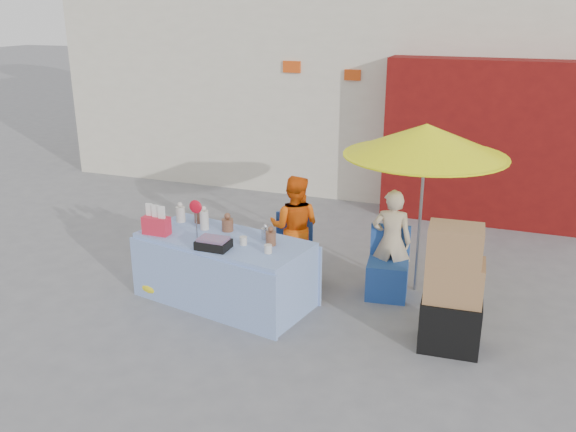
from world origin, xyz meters
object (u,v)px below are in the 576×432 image
at_px(chair_left, 291,262).
at_px(vendor_beige, 391,242).
at_px(umbrella, 426,141).
at_px(market_table, 224,268).
at_px(box_stack, 452,293).
at_px(chair_right, 387,276).
at_px(vendor_orange, 295,227).

height_order(chair_left, vendor_beige, vendor_beige).
bearing_deg(umbrella, market_table, -152.67).
distance_m(market_table, vendor_beige, 2.04).
bearing_deg(box_stack, chair_right, 131.48).
xyz_separation_m(market_table, umbrella, (2.10, 1.08, 1.48)).
distance_m(market_table, chair_right, 1.97).
bearing_deg(chair_right, umbrella, 36.41).
relative_size(market_table, vendor_orange, 1.64).
bearing_deg(umbrella, vendor_orange, -174.47).
distance_m(vendor_beige, umbrella, 1.28).
bearing_deg(vendor_orange, chair_left, 82.32).
xyz_separation_m(market_table, box_stack, (2.64, -0.15, 0.20)).
xyz_separation_m(chair_right, vendor_orange, (-1.25, 0.13, 0.43)).
xyz_separation_m(chair_right, box_stack, (0.84, -0.95, 0.36)).
distance_m(market_table, chair_left, 0.98).
relative_size(market_table, umbrella, 1.07).
height_order(vendor_orange, umbrella, umbrella).
relative_size(vendor_orange, umbrella, 0.65).
relative_size(chair_left, chair_right, 1.00).
xyz_separation_m(market_table, vendor_beige, (1.80, 0.93, 0.24)).
height_order(chair_right, vendor_orange, vendor_orange).
bearing_deg(market_table, chair_right, 35.75).
relative_size(chair_left, vendor_beige, 0.65).
relative_size(vendor_orange, box_stack, 1.02).
xyz_separation_m(market_table, chair_left, (0.55, 0.80, -0.16)).
relative_size(umbrella, box_stack, 1.56).
bearing_deg(box_stack, vendor_orange, 152.52).
relative_size(chair_right, vendor_orange, 0.62).
bearing_deg(chair_right, market_table, -162.87).
height_order(umbrella, box_stack, umbrella).
bearing_deg(vendor_beige, box_stack, 120.84).
xyz_separation_m(chair_left, umbrella, (1.55, 0.28, 1.64)).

